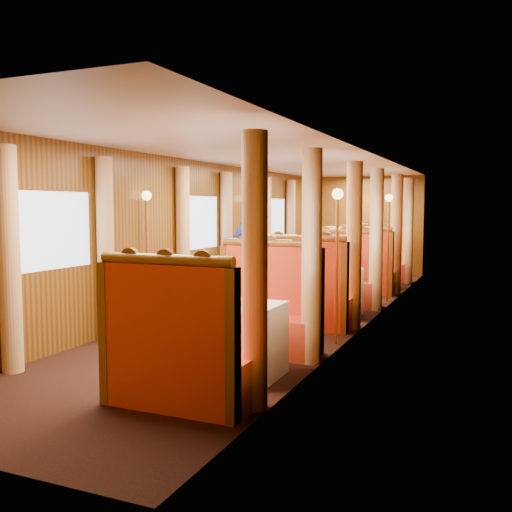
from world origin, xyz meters
The scene contains 48 objects.
floor centered at (0.00, 0.00, 0.00)m, with size 3.00×12.00×0.01m, color black, non-canonical shape.
ceiling centered at (0.00, 0.00, 2.50)m, with size 3.00×12.00×0.01m, color silver, non-canonical shape.
wall_far centered at (0.00, 6.00, 1.25)m, with size 3.00×2.50×0.01m, color brown, non-canonical shape.
wall_left centered at (-1.50, 0.00, 1.25)m, with size 12.00×2.50×0.01m, color brown, non-canonical shape.
wall_right centered at (1.50, 0.00, 1.25)m, with size 12.00×2.50×0.01m, color brown, non-canonical shape.
doorway_far centered at (0.00, 5.97, 1.00)m, with size 0.80×0.04×2.00m, color brown.
table_near centered at (0.75, -3.50, 0.38)m, with size 1.05×0.72×0.75m, color white.
banquette_near_fwd centered at (0.75, -4.51, 0.42)m, with size 1.30×0.55×1.34m.
banquette_near_aft centered at (0.75, -2.49, 0.42)m, with size 1.30×0.55×1.34m.
table_mid centered at (0.75, 0.00, 0.38)m, with size 1.05×0.72×0.75m, color white.
banquette_mid_fwd centered at (0.75, -1.01, 0.42)m, with size 1.30×0.55×1.34m.
banquette_mid_aft centered at (0.75, 1.01, 0.42)m, with size 1.30×0.55×1.34m.
table_far centered at (0.75, 3.50, 0.38)m, with size 1.05×0.72×0.75m, color white.
banquette_far_fwd centered at (0.75, 2.49, 0.42)m, with size 1.30×0.55×1.34m.
banquette_far_aft centered at (0.75, 4.51, 0.42)m, with size 1.30×0.55×1.34m.
tea_tray centered at (0.64, -3.57, 0.76)m, with size 0.34×0.26×0.01m, color silver.
teapot_left centered at (0.58, -3.61, 0.82)m, with size 0.17×0.12×0.13m, color silver, non-canonical shape.
teapot_right centered at (0.77, -3.61, 0.82)m, with size 0.17×0.12×0.13m, color silver, non-canonical shape.
teapot_back centered at (0.65, -3.42, 0.81)m, with size 0.15×0.11×0.12m, color silver, non-canonical shape.
fruit_plate centered at (1.04, -3.66, 0.77)m, with size 0.23×0.23×0.05m.
cup_inboard centered at (0.36, -3.38, 0.86)m, with size 0.08×0.08×0.26m.
cup_outboard centered at (0.43, -3.26, 0.86)m, with size 0.08×0.08×0.26m.
rose_vase_mid centered at (0.74, 0.04, 0.93)m, with size 0.06×0.06×0.36m.
rose_vase_far centered at (0.75, 3.48, 0.93)m, with size 0.06×0.06×0.36m.
window_left_near centered at (-1.49, -3.50, 1.45)m, with size 1.20×0.90×0.01m, color #96ADCE, non-canonical shape.
curtain_left_near_a centered at (-1.38, -4.28, 1.18)m, with size 0.22×0.22×2.35m, color tan.
curtain_left_near_b centered at (-1.38, -2.72, 1.18)m, with size 0.22×0.22×2.35m, color tan.
window_right_near centered at (1.49, -3.50, 1.45)m, with size 1.20×0.90×0.01m, color #96ADCE, non-canonical shape.
curtain_right_near_a centered at (1.38, -4.28, 1.18)m, with size 0.22×0.22×2.35m, color tan.
curtain_right_near_b centered at (1.38, -2.72, 1.18)m, with size 0.22×0.22×2.35m, color tan.
window_left_mid centered at (-1.49, 0.00, 1.45)m, with size 1.20×0.90×0.01m, color #96ADCE, non-canonical shape.
curtain_left_mid_a centered at (-1.38, -0.78, 1.18)m, with size 0.22×0.22×2.35m, color tan.
curtain_left_mid_b centered at (-1.38, 0.78, 1.18)m, with size 0.22×0.22×2.35m, color tan.
window_right_mid centered at (1.49, 0.00, 1.45)m, with size 1.20×0.90×0.01m, color #96ADCE, non-canonical shape.
curtain_right_mid_a centered at (1.38, -0.78, 1.18)m, with size 0.22×0.22×2.35m, color tan.
curtain_right_mid_b centered at (1.38, 0.78, 1.18)m, with size 0.22×0.22×2.35m, color tan.
window_left_far centered at (-1.49, 3.50, 1.45)m, with size 1.20×0.90×0.01m, color #96ADCE, non-canonical shape.
curtain_left_far_a centered at (-1.38, 2.72, 1.18)m, with size 0.22×0.22×2.35m, color tan.
curtain_left_far_b centered at (-1.38, 4.28, 1.18)m, with size 0.22×0.22×2.35m, color tan.
window_right_far centered at (1.49, 3.50, 1.45)m, with size 1.20×0.90×0.01m, color #96ADCE, non-canonical shape.
curtain_right_far_a centered at (1.38, 2.72, 1.18)m, with size 0.22×0.22×2.35m, color tan.
curtain_right_far_b centered at (1.38, 4.28, 1.18)m, with size 0.22×0.22×2.35m, color tan.
sconce_left_fore centered at (-1.40, -1.75, 1.38)m, with size 0.14×0.14×1.95m.
sconce_right_fore centered at (1.40, -1.75, 1.38)m, with size 0.14×0.14×1.95m.
sconce_left_aft centered at (-1.40, 1.75, 1.38)m, with size 0.14×0.14×1.95m.
sconce_right_aft centered at (1.40, 1.75, 1.38)m, with size 0.14×0.14×1.95m.
steward centered at (-0.85, 0.54, 0.92)m, with size 0.67×0.44×1.84m, color navy.
passenger centered at (0.75, 0.78, 0.74)m, with size 0.40×0.44×0.76m.
Camera 1 is at (3.27, -8.64, 1.73)m, focal length 40.00 mm.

